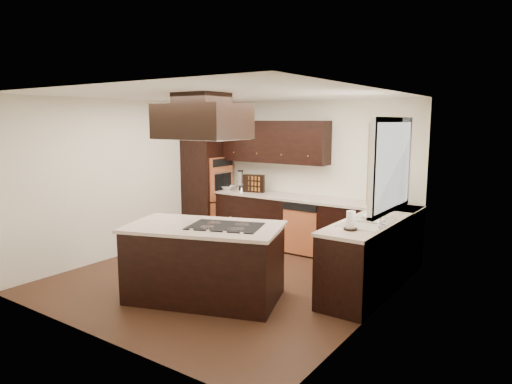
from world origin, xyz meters
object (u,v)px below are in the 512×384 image
at_px(oven_column, 207,180).
at_px(range_hood, 202,121).
at_px(island, 205,264).
at_px(spice_rack, 254,183).

height_order(oven_column, range_hood, range_hood).
relative_size(island, spice_rack, 4.76).
xyz_separation_m(oven_column, range_hood, (1.88, -2.25, 1.10)).
relative_size(oven_column, island, 1.19).
relative_size(range_hood, spice_rack, 2.80).
xyz_separation_m(oven_column, spice_rack, (1.02, 0.07, 0.02)).
xyz_separation_m(island, spice_rack, (-0.98, 2.46, 0.64)).
bearing_deg(range_hood, island, -47.90).
bearing_deg(island, spice_rack, 92.18).
distance_m(oven_column, island, 3.18).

